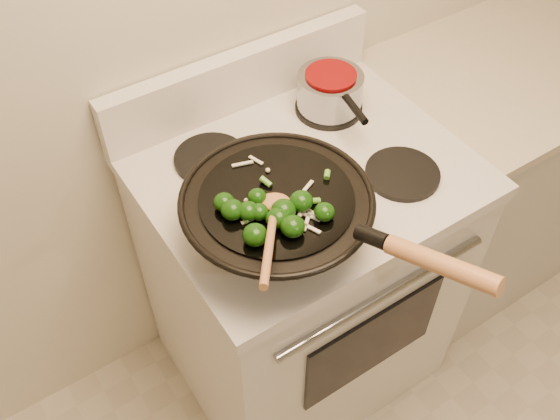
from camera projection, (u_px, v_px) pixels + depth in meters
stove at (300, 275)px, 1.86m from camera, size 0.78×0.67×1.08m
counter_unit at (477, 174)px, 2.16m from camera, size 0.90×0.62×0.91m
wok at (279, 216)px, 1.31m from camera, size 0.41×0.66×0.25m
stirfry at (272, 213)px, 1.22m from camera, size 0.26×0.26×0.04m
wooden_spoon at (272, 223)px, 1.18m from camera, size 0.20×0.25×0.09m
saucepan at (330, 91)px, 1.62m from camera, size 0.17×0.27×0.10m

